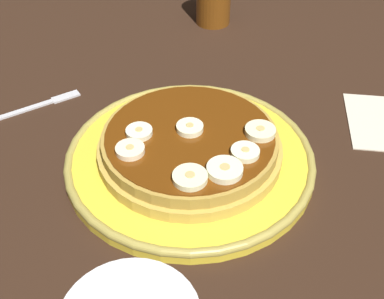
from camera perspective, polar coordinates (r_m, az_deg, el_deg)
The scene contains 11 objects.
ground_plane at distance 54.14cm, azimuth -0.00°, elevation -2.80°, with size 140.00×140.00×3.00cm, color black.
plate at distance 52.54cm, azimuth -0.00°, elevation -0.94°, with size 26.75×26.75×1.60cm.
pancake_stack at distance 51.51cm, azimuth 0.29°, elevation 0.76°, with size 19.51×19.51×2.84cm.
banana_slice_0 at distance 50.74cm, azimuth 0.33°, elevation 2.51°, with size 2.83×2.83×0.85cm.
banana_slice_1 at distance 45.97cm, azimuth 4.12°, elevation -2.44°, with size 3.47×3.47×0.93cm.
banana_slice_2 at distance 45.17cm, azimuth -0.38°, elevation -3.33°, with size 3.32×3.32×0.85cm.
banana_slice_3 at distance 48.40cm, azimuth -6.98°, elevation -0.08°, with size 2.91×2.91×0.85cm.
banana_slice_4 at distance 50.67cm, azimuth 8.24°, elevation 1.97°, with size 3.18×3.18×0.88cm.
banana_slice_5 at distance 50.75cm, azimuth -5.91°, elevation 2.23°, with size 2.77×2.77×0.81cm.
banana_slice_6 at distance 48.11cm, azimuth 6.49°, elevation -0.36°, with size 2.86×2.86×0.83cm.
fork at distance 64.04cm, azimuth -17.59°, elevation 4.93°, with size 7.73×11.54×0.50cm.
Camera 1 is at (39.15, -0.23, 35.90)cm, focal length 45.63 mm.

